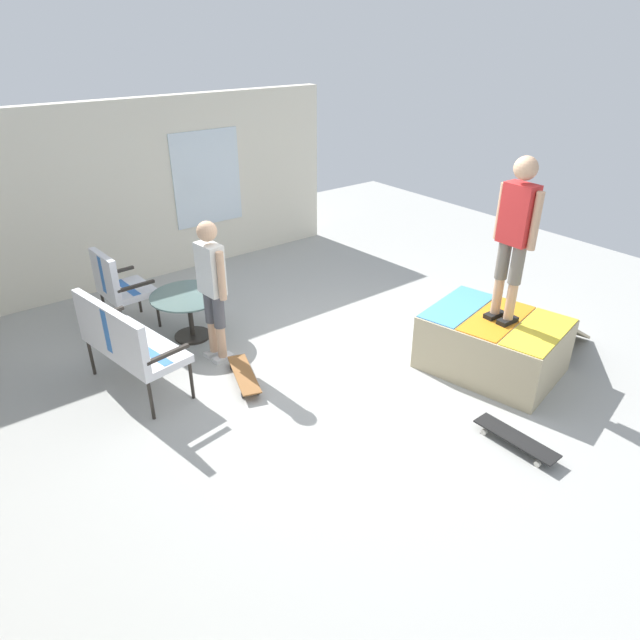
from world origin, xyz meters
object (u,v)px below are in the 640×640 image
at_px(patio_bench, 124,339).
at_px(person_skater, 516,229).
at_px(person_watching, 212,282).
at_px(patio_chair_near_house, 117,283).
at_px(skateboard_by_bench, 244,375).
at_px(patio_table, 189,307).
at_px(skateboard_spare, 516,439).
at_px(skate_ramp, 494,342).

height_order(patio_bench, person_skater, person_skater).
bearing_deg(person_watching, patio_bench, 91.83).
distance_m(patio_chair_near_house, person_watching, 1.53).
relative_size(patio_chair_near_house, person_watching, 0.63).
distance_m(person_watching, skateboard_by_bench, 1.06).
height_order(patio_table, skateboard_spare, patio_table).
xyz_separation_m(skate_ramp, patio_table, (2.68, 2.33, 0.09)).
bearing_deg(skateboard_by_bench, skate_ramp, -121.68).
xyz_separation_m(person_watching, skateboard_by_bench, (-0.61, 0.03, -0.86)).
relative_size(skate_ramp, skateboard_spare, 2.69).
relative_size(skate_ramp, skateboard_by_bench, 2.63).
distance_m(skate_ramp, person_watching, 3.16).
relative_size(person_watching, skateboard_by_bench, 1.98).
distance_m(person_skater, skateboard_by_bench, 3.15).
bearing_deg(patio_chair_near_house, skateboard_by_bench, -164.16).
relative_size(patio_table, person_watching, 0.55).
height_order(skate_ramp, skateboard_by_bench, skate_ramp).
bearing_deg(person_skater, patio_chair_near_house, 39.31).
xyz_separation_m(patio_bench, skateboard_by_bench, (-0.58, -1.01, -0.53)).
bearing_deg(skate_ramp, patio_table, 41.02).
distance_m(patio_table, person_watching, 0.82).
distance_m(skate_ramp, skateboard_spare, 1.38).
bearing_deg(person_skater, skateboard_by_bench, 56.76).
height_order(patio_bench, skateboard_spare, patio_bench).
distance_m(patio_chair_near_house, person_skater, 4.63).
height_order(patio_table, skateboard_by_bench, patio_table).
distance_m(person_skater, skateboard_spare, 2.01).
distance_m(person_watching, person_skater, 3.18).
xyz_separation_m(skate_ramp, skateboard_by_bench, (1.44, 2.34, -0.23)).
distance_m(skate_ramp, patio_table, 3.56).
bearing_deg(patio_bench, person_watching, -88.17).
xyz_separation_m(patio_table, skateboard_by_bench, (-1.24, 0.01, -0.32)).
distance_m(patio_chair_near_house, patio_table, 0.97).
bearing_deg(patio_bench, skateboard_by_bench, -119.92).
xyz_separation_m(skate_ramp, patio_chair_near_house, (3.43, 2.90, 0.29)).
bearing_deg(skateboard_spare, patio_bench, 38.78).
distance_m(skate_ramp, patio_chair_near_house, 4.51).
xyz_separation_m(patio_bench, patio_chair_near_house, (1.41, -0.45, -0.00)).
distance_m(skate_ramp, person_skater, 1.32).
bearing_deg(skate_ramp, person_watching, 48.32).
distance_m(patio_bench, skateboard_spare, 3.89).
xyz_separation_m(person_watching, skateboard_spare, (-3.04, -1.38, -0.86)).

